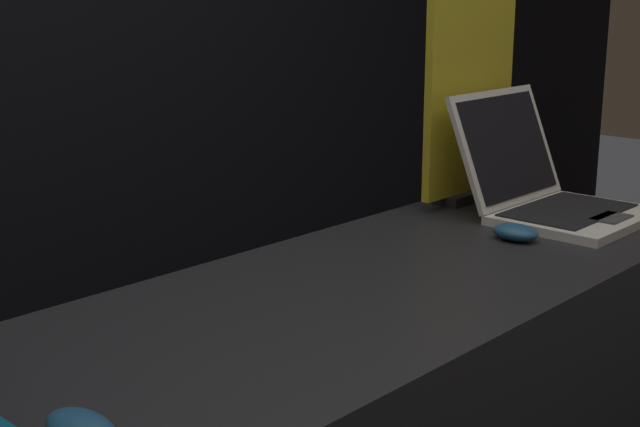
# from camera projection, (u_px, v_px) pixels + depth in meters

# --- Properties ---
(laptop_back) EXTENTS (0.35, 0.38, 0.27)m
(laptop_back) POSITION_uv_depth(u_px,v_px,m) (548.00, 188.00, 2.02)
(laptop_back) COLOR silver
(laptop_back) RESTS_ON display_counter
(mouse_back) EXTENTS (0.07, 0.10, 0.03)m
(mouse_back) POSITION_uv_depth(u_px,v_px,m) (516.00, 232.00, 1.83)
(mouse_back) COLOR navy
(mouse_back) RESTS_ON display_counter
(promo_stand_back) EXTENTS (0.34, 0.07, 0.49)m
(promo_stand_back) POSITION_uv_depth(u_px,v_px,m) (469.00, 105.00, 2.12)
(promo_stand_back) COLOR black
(promo_stand_back) RESTS_ON display_counter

